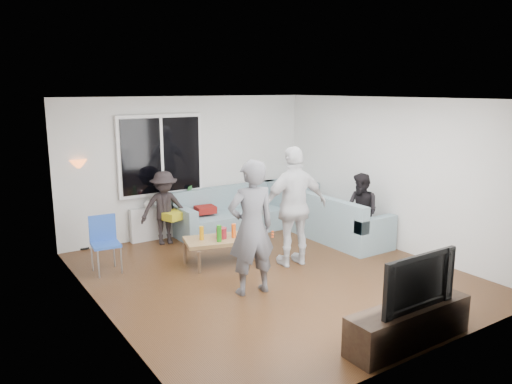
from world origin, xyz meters
TOP-DOWN VIEW (x-y plane):
  - floor at (0.00, 0.00)m, footprint 5.00×5.50m
  - ceiling at (0.00, 0.00)m, footprint 5.00×5.50m
  - wall_back at (0.00, 2.77)m, footprint 5.00×0.04m
  - wall_front at (0.00, -2.77)m, footprint 5.00×0.04m
  - wall_left at (-2.52, 0.00)m, footprint 0.04×5.50m
  - wall_right at (2.52, 0.00)m, footprint 0.04×5.50m
  - window_frame at (-0.60, 2.69)m, footprint 1.62×0.06m
  - window_glass at (-0.60, 2.65)m, footprint 1.50×0.02m
  - window_mullion at (-0.60, 2.64)m, footprint 0.05×0.03m
  - radiator at (-0.60, 2.65)m, footprint 1.30×0.12m
  - potted_plant at (-0.11, 2.62)m, footprint 0.19×0.16m
  - vase at (-0.91, 2.62)m, footprint 0.17×0.17m
  - sofa_back_section at (0.68, 2.27)m, footprint 2.30×0.85m
  - sofa_right_section at (2.02, 0.76)m, footprint 2.00×0.85m
  - sofa_corner at (2.05, 2.27)m, footprint 0.85×0.85m
  - cushion_yellow at (-0.58, 2.25)m, footprint 0.46×0.43m
  - cushion_red at (0.10, 2.33)m, footprint 0.39×0.34m
  - coffee_table at (-0.39, 0.90)m, footprint 1.22×0.86m
  - pitcher at (-0.37, 0.89)m, footprint 0.17×0.17m
  - side_chair at (-2.05, 1.45)m, footprint 0.44×0.44m
  - floor_lamp at (-2.05, 2.81)m, footprint 0.32×0.32m
  - player_left at (-0.63, -0.39)m, footprint 0.72×0.52m
  - player_right at (0.54, 0.18)m, footprint 1.16×0.63m
  - spectator_right at (2.02, 0.20)m, footprint 0.51×0.65m
  - spectator_back at (-0.73, 2.30)m, footprint 0.93×0.63m
  - tv_console at (0.06, -2.50)m, footprint 1.60×0.40m
  - television at (0.06, -2.50)m, footprint 1.07×0.14m
  - bottle_d at (-0.19, 0.82)m, footprint 0.07×0.07m
  - bottle_b at (-0.49, 0.75)m, footprint 0.08×0.08m
  - bottle_a at (-0.67, 0.99)m, footprint 0.07×0.07m
  - bottle_c at (-0.34, 1.00)m, footprint 0.07×0.07m

SIDE VIEW (x-z plane):
  - floor at x=0.00m, z-range -0.04..0.00m
  - coffee_table at x=-0.39m, z-range 0.00..0.40m
  - tv_console at x=0.06m, z-range 0.00..0.44m
  - radiator at x=-0.60m, z-range 0.00..0.62m
  - sofa_back_section at x=0.68m, z-range 0.00..0.85m
  - sofa_right_section at x=2.02m, z-range 0.00..0.85m
  - sofa_corner at x=2.05m, z-range 0.00..0.85m
  - side_chair at x=-2.05m, z-range 0.00..0.86m
  - pitcher at x=-0.37m, z-range 0.40..0.57m
  - bottle_c at x=-0.34m, z-range 0.40..0.58m
  - bottle_a at x=-0.67m, z-range 0.40..0.62m
  - cushion_yellow at x=-0.58m, z-range 0.44..0.58m
  - cushion_red at x=0.10m, z-range 0.45..0.57m
  - bottle_d at x=-0.19m, z-range 0.40..0.63m
  - bottle_b at x=-0.49m, z-range 0.40..0.66m
  - spectator_right at x=2.02m, z-range 0.00..1.32m
  - spectator_back at x=-0.73m, z-range 0.00..1.32m
  - vase at x=-0.91m, z-range 0.62..0.79m
  - television at x=0.06m, z-range 0.44..1.05m
  - floor_lamp at x=-2.05m, z-range 0.00..1.56m
  - potted_plant at x=-0.11m, z-range 0.62..0.95m
  - player_left at x=-0.63m, z-range 0.00..1.84m
  - player_right at x=0.54m, z-range 0.00..1.88m
  - wall_back at x=0.00m, z-range 0.00..2.60m
  - wall_front at x=0.00m, z-range 0.00..2.60m
  - wall_left at x=-2.52m, z-range 0.00..2.60m
  - wall_right at x=2.52m, z-range 0.00..2.60m
  - window_frame at x=-0.60m, z-range 0.81..2.29m
  - window_glass at x=-0.60m, z-range 0.88..2.23m
  - window_mullion at x=-0.60m, z-range 0.88..2.23m
  - ceiling at x=0.00m, z-range 2.60..2.64m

